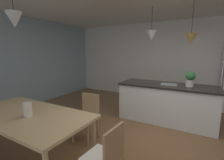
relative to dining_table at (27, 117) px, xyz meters
name	(u,v)px	position (x,y,z in m)	size (l,w,h in m)	color
ground_plane	(155,149)	(1.67, 1.21, -0.69)	(10.00, 8.40, 0.04)	brown
wall_back_kitchen	(181,61)	(1.67, 4.47, 0.68)	(10.00, 0.12, 2.70)	white
window_wall_left_glazing	(14,63)	(-2.39, 1.21, 0.68)	(0.06, 8.40, 2.70)	#9EB7C6
dining_table	(27,117)	(0.00, 0.00, 0.00)	(2.04, 1.01, 0.73)	tan
chair_far_right	(87,115)	(0.46, 0.87, -0.20)	(0.42, 0.42, 0.87)	#A87F56
chair_kitchen_end	(104,158)	(1.39, 0.00, -0.20)	(0.42, 0.42, 0.87)	#A87F56
kitchen_island	(166,102)	(1.60, 2.48, -0.21)	(2.19, 0.85, 0.91)	silver
pendant_over_table	(14,20)	(-0.20, 0.07, 1.45)	(0.24, 0.24, 0.69)	black
pendant_over_island_main	(151,36)	(1.17, 2.48, 1.37)	(0.24, 0.24, 0.77)	black
pendant_over_island_aux	(191,39)	(2.03, 2.48, 1.26)	(0.26, 0.26, 0.88)	black
potted_plant_on_island	(190,78)	(2.08, 2.48, 0.41)	(0.21, 0.21, 0.34)	beige
vase_on_dining_table	(28,110)	(0.14, -0.06, 0.16)	(0.11, 0.11, 0.21)	silver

